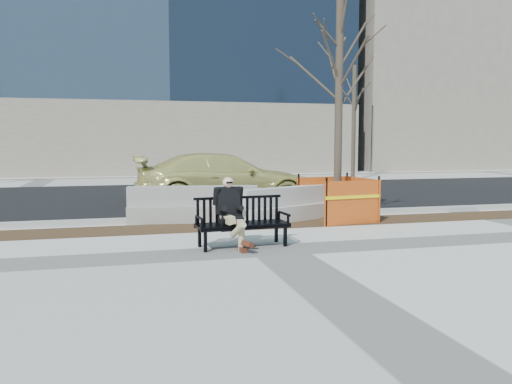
% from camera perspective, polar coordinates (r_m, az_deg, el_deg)
% --- Properties ---
extents(ground, '(120.00, 120.00, 0.00)m').
position_cam_1_polar(ground, '(8.85, 2.27, -6.44)').
color(ground, beige).
rests_on(ground, ground).
extents(mulch_strip, '(40.00, 1.20, 0.02)m').
position_cam_1_polar(mulch_strip, '(11.32, -1.53, -3.74)').
color(mulch_strip, '#47301C').
rests_on(mulch_strip, ground).
extents(asphalt_street, '(60.00, 10.40, 0.01)m').
position_cam_1_polar(asphalt_street, '(17.36, -6.11, -0.48)').
color(asphalt_street, black).
rests_on(asphalt_street, ground).
extents(curb, '(60.00, 0.25, 0.12)m').
position_cam_1_polar(curb, '(12.23, -2.52, -2.78)').
color(curb, '#9E9B93').
rests_on(curb, ground).
extents(bench, '(1.70, 0.73, 0.88)m').
position_cam_1_polar(bench, '(9.10, -1.51, -6.09)').
color(bench, black).
rests_on(bench, ground).
extents(seated_man, '(0.59, 0.91, 1.22)m').
position_cam_1_polar(seated_man, '(9.08, -2.94, -6.13)').
color(seated_man, black).
rests_on(seated_man, ground).
extents(tree_fence, '(2.41, 2.41, 5.38)m').
position_cam_1_polar(tree_fence, '(12.18, 8.97, -3.15)').
color(tree_fence, '#F55B1E').
rests_on(tree_fence, ground).
extents(sedan, '(5.21, 2.20, 1.50)m').
position_cam_1_polar(sedan, '(15.16, -3.56, -1.37)').
color(sedan, '#CCC46A').
rests_on(sedan, ground).
extents(jersey_barrier_left, '(2.99, 1.00, 0.84)m').
position_cam_1_polar(jersey_barrier_left, '(11.88, -6.97, -3.35)').
color(jersey_barrier_left, gray).
rests_on(jersey_barrier_left, ground).
extents(jersey_barrier_right, '(2.79, 1.66, 0.81)m').
position_cam_1_polar(jersey_barrier_right, '(12.07, 3.90, -3.18)').
color(jersey_barrier_right, '#ACA9A1').
rests_on(jersey_barrier_right, ground).
extents(far_tree_right, '(2.71, 2.71, 5.82)m').
position_cam_1_polar(far_tree_right, '(24.89, 10.68, 1.31)').
color(far_tree_right, '#4E4332').
rests_on(far_tree_right, ground).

